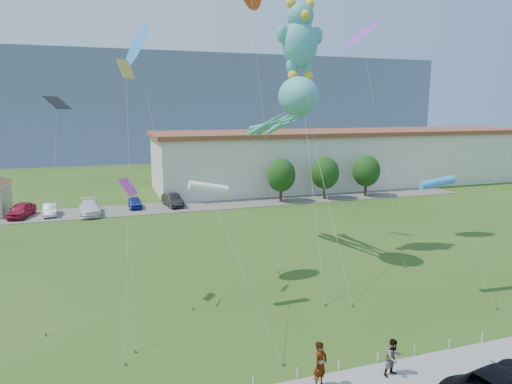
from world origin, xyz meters
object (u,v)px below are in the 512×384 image
pedestrian_left (320,365)px  pedestrian_right (393,357)px  octopus_kite (290,108)px  teddy_bear_kite (300,38)px  parked_car_white (90,208)px  warehouse (354,157)px  parked_car_red (21,210)px  parked_car_silver (50,210)px  parked_car_blue (135,202)px  parked_car_black (172,200)px

pedestrian_left → pedestrian_right: pedestrian_left is taller
octopus_kite → teddy_bear_kite: (1.17, 1.10, 5.11)m
pedestrian_right → parked_car_white: 38.89m
warehouse → parked_car_red: (-45.20, -8.93, -3.30)m
parked_car_silver → teddy_bear_kite: bearing=-50.0°
parked_car_red → parked_car_white: bearing=4.3°
pedestrian_left → parked_car_red: 40.95m
parked_car_blue → parked_car_red: bearing=-176.5°
parked_car_silver → pedestrian_left: bearing=-74.0°
pedestrian_left → parked_car_silver: 39.74m
warehouse → parked_car_silver: 43.51m
parked_car_blue → parked_car_black: parked_car_black is taller
parked_car_red → parked_car_silver: bearing=9.4°
pedestrian_right → teddy_bear_kite: 23.28m
parked_car_silver → parked_car_black: size_ratio=0.85×
pedestrian_right → parked_car_blue: pedestrian_right is taller
warehouse → teddy_bear_kite: size_ratio=3.16×
warehouse → parked_car_white: 39.74m
warehouse → parked_car_black: bearing=-163.9°
parked_car_blue → octopus_kite: octopus_kite is taller
warehouse → parked_car_black: size_ratio=13.75×
parked_car_white → parked_car_black: 9.33m
parked_car_white → parked_car_blue: 5.27m
parked_car_red → teddy_bear_kite: bearing=-29.1°
warehouse → parked_car_silver: size_ratio=16.19×
parked_car_white → parked_car_blue: size_ratio=1.41×
warehouse → pedestrian_right: 52.91m
pedestrian_right → octopus_kite: size_ratio=0.12×
parked_car_red → parked_car_white: size_ratio=0.87×
pedestrian_right → parked_car_blue: bearing=92.4°
pedestrian_left → parked_car_white: bearing=75.5°
teddy_bear_kite → pedestrian_left: bearing=-110.2°
pedestrian_left → parked_car_silver: size_ratio=0.53×
octopus_kite → teddy_bear_kite: bearing=43.3°
pedestrian_left → parked_car_black: 37.85m
pedestrian_right → parked_car_red: 42.64m
parked_car_blue → parked_car_white: bearing=-159.6°
warehouse → octopus_kite: bearing=-127.4°
pedestrian_right → pedestrian_left: bearing=166.3°
parked_car_white → parked_car_red: bearing=168.8°
parked_car_silver → parked_car_red: bearing=172.0°
pedestrian_right → parked_car_silver: (-17.36, 37.41, -0.25)m
warehouse → parked_car_blue: 34.55m
parked_car_red → octopus_kite: (21.79, -21.67, 10.64)m
parked_car_blue → pedestrian_right: bearing=-78.5°
warehouse → pedestrian_left: bearing=-121.5°
pedestrian_right → parked_car_white: (-13.29, 36.55, -0.11)m
parked_car_silver → parked_car_white: 4.17m
pedestrian_left → teddy_bear_kite: (6.16, 16.78, 15.49)m
pedestrian_right → parked_car_white: bearing=100.0°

